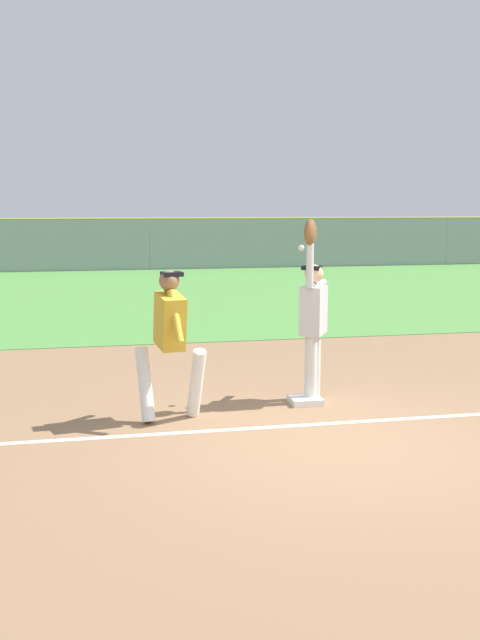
# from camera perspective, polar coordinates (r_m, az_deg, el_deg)

# --- Properties ---
(ground_plane) EXTENTS (69.40, 69.40, 0.00)m
(ground_plane) POSITION_cam_1_polar(r_m,az_deg,el_deg) (7.81, 7.54, -9.50)
(ground_plane) COLOR #936D4C
(outfield_grass) EXTENTS (49.49, 15.81, 0.01)m
(outfield_grass) POSITION_cam_1_polar(r_m,az_deg,el_deg) (21.22, -5.01, 2.10)
(outfield_grass) COLOR #549342
(outfield_grass) RESTS_ON ground_plane
(first_base) EXTENTS (0.39, 0.39, 0.08)m
(first_base) POSITION_cam_1_polar(r_m,az_deg,el_deg) (9.36, 5.02, -6.13)
(first_base) COLOR white
(first_base) RESTS_ON ground_plane
(fielder) EXTENTS (0.56, 0.82, 2.28)m
(fielder) POSITION_cam_1_polar(r_m,az_deg,el_deg) (9.28, 5.61, 0.54)
(fielder) COLOR silver
(fielder) RESTS_ON ground_plane
(runner) EXTENTS (0.80, 0.84, 1.72)m
(runner) POSITION_cam_1_polar(r_m,az_deg,el_deg) (8.45, -5.37, -1.11)
(runner) COLOR white
(runner) RESTS_ON ground_plane
(baseball) EXTENTS (0.07, 0.07, 0.07)m
(baseball) POSITION_cam_1_polar(r_m,az_deg,el_deg) (9.32, 4.71, 5.52)
(baseball) COLOR white
(outfield_fence) EXTENTS (49.57, 0.08, 2.00)m
(outfield_fence) POSITION_cam_1_polar(r_m,az_deg,el_deg) (28.98, -6.92, 5.80)
(outfield_fence) COLOR #93999E
(outfield_fence) RESTS_ON ground_plane
(parked_car_white) EXTENTS (4.58, 2.48, 1.25)m
(parked_car_white) POSITION_cam_1_polar(r_m,az_deg,el_deg) (32.08, -16.65, 5.19)
(parked_car_white) COLOR white
(parked_car_white) RESTS_ON ground_plane
(parked_car_tan) EXTENTS (4.55, 2.42, 1.25)m
(parked_car_tan) POSITION_cam_1_polar(r_m,az_deg,el_deg) (31.69, -5.88, 5.47)
(parked_car_tan) COLOR tan
(parked_car_tan) RESTS_ON ground_plane
(parked_car_red) EXTENTS (4.55, 2.42, 1.25)m
(parked_car_red) POSITION_cam_1_polar(r_m,az_deg,el_deg) (33.25, 5.84, 5.62)
(parked_car_red) COLOR #B21E1E
(parked_car_red) RESTS_ON ground_plane
(parked_car_silver) EXTENTS (4.60, 2.52, 1.25)m
(parked_car_silver) POSITION_cam_1_polar(r_m,az_deg,el_deg) (35.79, 15.29, 5.57)
(parked_car_silver) COLOR #B7B7BC
(parked_car_silver) RESTS_ON ground_plane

